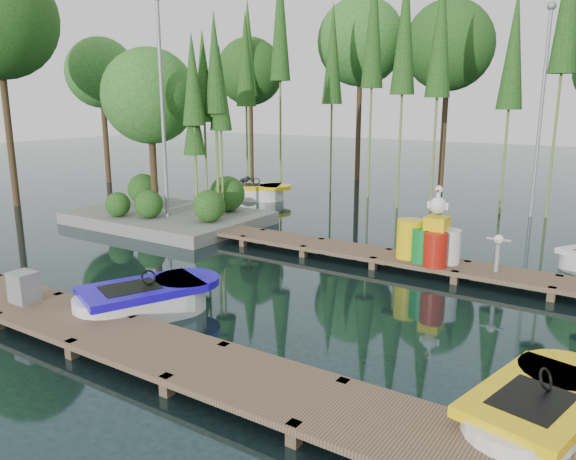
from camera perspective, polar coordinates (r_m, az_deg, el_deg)
The scene contains 14 objects.
ground_plane at distance 13.37m, azimuth -2.98°, elevation -4.73°, with size 90.00×90.00×0.00m, color #1B3033.
near_dock at distance 10.26m, azimuth -18.28°, elevation -9.73°, with size 18.00×1.50×0.50m.
far_dock at distance 14.84m, azimuth 5.88°, elevation -2.04°, with size 15.00×1.20×0.50m.
island at distance 19.39m, azimuth -12.52°, elevation 10.14°, with size 6.20×4.20×6.75m.
tree_screen at distance 23.02m, azimuth 9.05°, elevation 18.04°, with size 34.42×18.53×10.31m.
lamp_island at distance 18.24m, azimuth -12.72°, elevation 13.35°, with size 0.30×0.30×7.25m.
lamp_rear at distance 21.52m, azimuth 24.46°, elevation 12.45°, with size 0.30×0.30×7.25m.
boat_blue at distance 11.32m, azimuth -14.32°, elevation -7.01°, with size 2.34×3.16×0.97m.
boat_yellow_near at distance 8.02m, azimuth 24.13°, elevation -16.72°, with size 1.82×2.97×0.93m.
boat_yellow_far at distance 23.53m, azimuth -3.49°, elevation 3.88°, with size 3.22×2.40×1.47m.
utility_cabinet at distance 11.92m, azimuth -25.27°, elevation -5.27°, with size 0.49×0.41×0.60m, color gray.
yellow_barrel at distance 14.01m, azimuth 12.25°, elevation -0.89°, with size 0.63×0.63×0.95m, color yellow.
drum_cluster at distance 13.63m, azimuth 14.81°, elevation -1.11°, with size 1.08×0.99×1.86m.
seagull_post at distance 13.41m, azimuth 20.57°, elevation -1.61°, with size 0.54×0.29×0.86m.
Camera 1 is at (7.57, -10.22, 4.11)m, focal length 35.00 mm.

